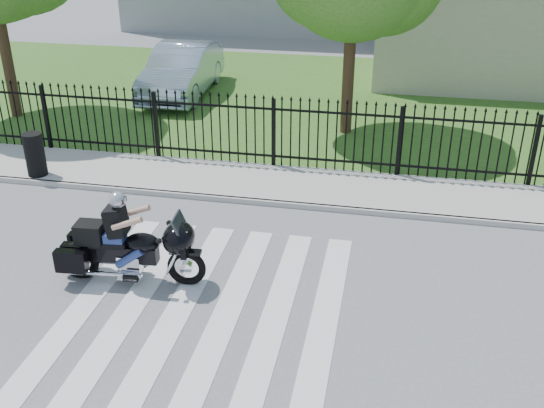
# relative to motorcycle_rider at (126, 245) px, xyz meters

# --- Properties ---
(ground) EXTENTS (120.00, 120.00, 0.00)m
(ground) POSITION_rel_motorcycle_rider_xyz_m (1.56, -0.61, -0.72)
(ground) COLOR slate
(ground) RESTS_ON ground
(crosswalk) EXTENTS (5.00, 5.50, 0.01)m
(crosswalk) POSITION_rel_motorcycle_rider_xyz_m (1.56, -0.61, -0.72)
(crosswalk) COLOR silver
(crosswalk) RESTS_ON ground
(sidewalk) EXTENTS (40.00, 2.00, 0.12)m
(sidewalk) POSITION_rel_motorcycle_rider_xyz_m (1.56, 4.39, -0.66)
(sidewalk) COLOR #ADAAA3
(sidewalk) RESTS_ON ground
(curb) EXTENTS (40.00, 0.12, 0.12)m
(curb) POSITION_rel_motorcycle_rider_xyz_m (1.56, 3.39, -0.66)
(curb) COLOR #ADAAA3
(curb) RESTS_ON ground
(grass_strip) EXTENTS (40.00, 12.00, 0.02)m
(grass_strip) POSITION_rel_motorcycle_rider_xyz_m (1.56, 11.39, -0.71)
(grass_strip) COLOR #2E5D1F
(grass_strip) RESTS_ON ground
(iron_fence) EXTENTS (26.00, 0.04, 1.80)m
(iron_fence) POSITION_rel_motorcycle_rider_xyz_m (1.56, 5.39, 0.18)
(iron_fence) COLOR black
(iron_fence) RESTS_ON ground
(building_low) EXTENTS (10.00, 6.00, 3.50)m
(building_low) POSITION_rel_motorcycle_rider_xyz_m (8.56, 15.39, 1.03)
(building_low) COLOR #B3A795
(building_low) RESTS_ON ground
(motorcycle_rider) EXTENTS (2.67, 0.93, 1.76)m
(motorcycle_rider) POSITION_rel_motorcycle_rider_xyz_m (0.00, 0.00, 0.00)
(motorcycle_rider) COLOR black
(motorcycle_rider) RESTS_ON ground
(parked_car) EXTENTS (1.93, 5.03, 1.64)m
(parked_car) POSITION_rel_motorcycle_rider_xyz_m (-2.66, 11.01, 0.12)
(parked_car) COLOR #9EAEC7
(parked_car) RESTS_ON grass_strip
(litter_bin) EXTENTS (0.50, 0.50, 1.03)m
(litter_bin) POSITION_rel_motorcycle_rider_xyz_m (-3.85, 3.69, -0.08)
(litter_bin) COLOR black
(litter_bin) RESTS_ON sidewalk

